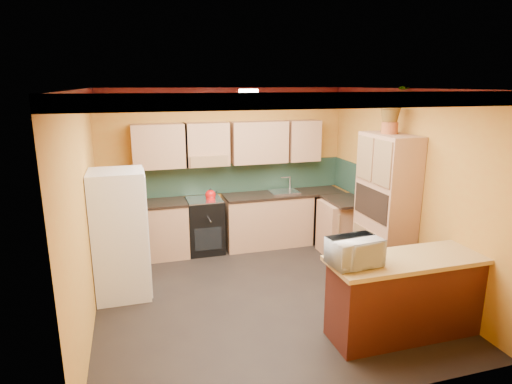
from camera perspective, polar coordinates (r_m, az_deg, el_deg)
room_shell at (r=5.52m, az=0.13°, el=7.26°), size 4.24×4.24×2.72m
base_cabinets_back at (r=7.36m, az=-2.02°, el=-4.14°), size 3.65×0.60×0.88m
countertop_back at (r=7.23m, az=-2.05°, el=-0.68°), size 3.65×0.62×0.04m
stove at (r=7.23m, az=-6.83°, el=-4.45°), size 0.58×0.58×0.91m
kettle at (r=7.05m, az=-6.09°, el=-0.30°), size 0.20×0.20×0.18m
sink at (r=7.44m, az=3.73°, el=0.02°), size 0.48×0.40×0.03m
base_cabinets_right at (r=7.29m, az=11.85°, el=-4.64°), size 0.60×0.80×0.88m
countertop_right at (r=7.15m, az=12.04°, el=-1.15°), size 0.62×0.80×0.04m
fridge at (r=5.87m, az=-17.65°, el=-5.43°), size 0.68×0.66×1.70m
pantry at (r=6.30m, az=16.89°, el=-2.13°), size 0.48×0.90×2.10m
fern_pot at (r=6.13m, az=17.39°, el=8.18°), size 0.22×0.22×0.16m
fern at (r=6.11m, az=17.61°, el=11.10°), size 0.51×0.47×0.47m
breakfast_bar at (r=5.20m, az=19.73°, el=-13.14°), size 1.80×0.55×0.88m
bar_top at (r=5.01m, az=20.18°, el=-8.39°), size 1.90×0.65×0.05m
microwave at (r=4.57m, az=13.00°, el=-7.75°), size 0.56×0.41×0.29m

